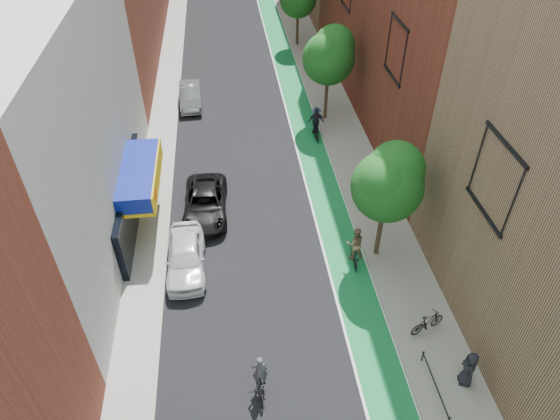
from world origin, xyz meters
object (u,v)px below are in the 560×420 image
object	(u,v)px
cyclist_lead	(260,380)
cyclist_lane_mid	(316,126)
parked_car_silver	(190,96)
pedestrian	(469,369)
cyclist_lane_near	(355,248)
cyclist_lane_far	(316,123)
parked_car_black	(205,203)
parked_car_white	(186,256)

from	to	relation	value
cyclist_lead	cyclist_lane_mid	distance (m)	19.23
parked_car_silver	cyclist_lane_mid	bearing A→B (deg)	-36.43
cyclist_lead	pedestrian	size ratio (longest dim) A/B	1.14
cyclist_lane_near	pedestrian	size ratio (longest dim) A/B	1.24
cyclist_lane_near	cyclist_lane_far	world-z (taller)	cyclist_lane_near
parked_car_silver	cyclist_lead	world-z (taller)	cyclist_lead
parked_car_black	parked_car_silver	world-z (taller)	parked_car_silver
cyclist_lead	parked_car_white	bearing A→B (deg)	-66.66
cyclist_lane_mid	cyclist_lane_far	distance (m)	0.26
parked_car_silver	cyclist_lane_near	size ratio (longest dim) A/B	2.03
cyclist_lane_near	cyclist_lane_mid	bearing A→B (deg)	-88.00
parked_car_black	pedestrian	xyz separation A→B (m)	(10.15, -11.91, 0.32)
parked_car_white	pedestrian	distance (m)	13.56
cyclist_lane_near	cyclist_lane_mid	xyz separation A→B (m)	(0.19, 12.00, -0.10)
parked_car_silver	pedestrian	bearing A→B (deg)	-68.05
parked_car_white	cyclist_lane_near	xyz separation A→B (m)	(8.30, -0.60, 0.18)
cyclist_lead	cyclist_lane_mid	bearing A→B (deg)	-106.49
parked_car_black	cyclist_lane_near	xyz separation A→B (m)	(7.33, -4.76, 0.26)
parked_car_silver	cyclist_lane_mid	size ratio (longest dim) A/B	2.02
parked_car_white	cyclist_lane_mid	bearing A→B (deg)	52.32
pedestrian	cyclist_lead	bearing A→B (deg)	-83.08
parked_car_white	cyclist_lane_far	world-z (taller)	cyclist_lane_far
pedestrian	parked_car_silver	bearing A→B (deg)	-143.88
cyclist_lane_mid	pedestrian	xyz separation A→B (m)	(2.64, -19.16, 0.16)
parked_car_silver	cyclist_lane_mid	distance (m)	10.38
parked_car_white	pedestrian	size ratio (longest dim) A/B	2.62
parked_car_black	cyclist_lane_mid	world-z (taller)	cyclist_lane_mid
parked_car_white	cyclist_lead	distance (m)	7.67
cyclist_lane_near	cyclist_lane_mid	world-z (taller)	cyclist_lane_mid
parked_car_black	parked_car_silver	distance (m)	13.12
cyclist_lane_near	cyclist_lane_far	bearing A→B (deg)	-88.08
parked_car_black	cyclist_lane_near	world-z (taller)	cyclist_lane_near
cyclist_lane_far	parked_car_white	bearing A→B (deg)	59.84
cyclist_lane_near	parked_car_white	bearing A→B (deg)	-1.20
cyclist_lead	cyclist_lane_mid	xyz separation A→B (m)	(5.44, 18.45, 0.21)
parked_car_white	cyclist_lane_near	bearing A→B (deg)	-5.15
parked_car_silver	cyclist_lane_near	distance (m)	19.72
pedestrian	cyclist_lane_mid	bearing A→B (deg)	-160.23
cyclist_lane_mid	parked_car_silver	bearing A→B (deg)	-34.96
parked_car_white	parked_car_silver	distance (m)	17.25
parked_car_silver	cyclist_lead	size ratio (longest dim) A/B	2.21
parked_car_white	parked_car_black	xyz separation A→B (m)	(0.97, 4.17, -0.08)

